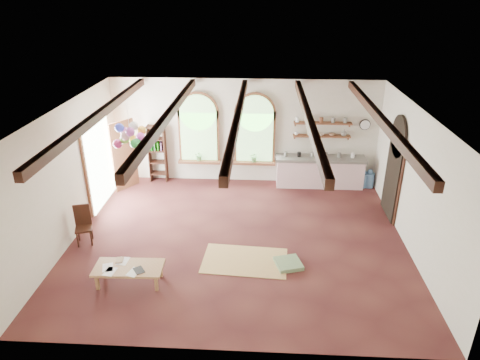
# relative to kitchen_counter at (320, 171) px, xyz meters

# --- Properties ---
(floor) EXTENTS (8.00, 8.00, 0.00)m
(floor) POSITION_rel_kitchen_counter_xyz_m (-2.30, -3.20, -0.48)
(floor) COLOR #592825
(floor) RESTS_ON ground
(ceiling_beams) EXTENTS (6.20, 6.80, 0.18)m
(ceiling_beams) POSITION_rel_kitchen_counter_xyz_m (-2.30, -3.20, 2.62)
(ceiling_beams) COLOR #331A10
(ceiling_beams) RESTS_ON ceiling
(window_left) EXTENTS (1.30, 0.28, 2.20)m
(window_left) POSITION_rel_kitchen_counter_xyz_m (-3.70, 0.23, 1.16)
(window_left) COLOR brown
(window_left) RESTS_ON floor
(window_right) EXTENTS (1.30, 0.28, 2.20)m
(window_right) POSITION_rel_kitchen_counter_xyz_m (-2.00, 0.23, 1.16)
(window_right) COLOR brown
(window_right) RESTS_ON floor
(left_doorway) EXTENTS (0.10, 1.90, 2.50)m
(left_doorway) POSITION_rel_kitchen_counter_xyz_m (-6.25, -1.40, 0.67)
(left_doorway) COLOR brown
(left_doorway) RESTS_ON floor
(right_doorway) EXTENTS (0.10, 1.30, 2.40)m
(right_doorway) POSITION_rel_kitchen_counter_xyz_m (1.65, -1.70, 0.62)
(right_doorway) COLOR black
(right_doorway) RESTS_ON floor
(kitchen_counter) EXTENTS (2.68, 0.62, 0.94)m
(kitchen_counter) POSITION_rel_kitchen_counter_xyz_m (0.00, 0.00, 0.00)
(kitchen_counter) COLOR beige
(kitchen_counter) RESTS_ON floor
(wall_shelf_lower) EXTENTS (1.70, 0.24, 0.04)m
(wall_shelf_lower) POSITION_rel_kitchen_counter_xyz_m (0.00, 0.18, 1.07)
(wall_shelf_lower) COLOR brown
(wall_shelf_lower) RESTS_ON wall_back
(wall_shelf_upper) EXTENTS (1.70, 0.24, 0.04)m
(wall_shelf_upper) POSITION_rel_kitchen_counter_xyz_m (0.00, 0.18, 1.47)
(wall_shelf_upper) COLOR brown
(wall_shelf_upper) RESTS_ON wall_back
(wall_clock) EXTENTS (0.32, 0.04, 0.32)m
(wall_clock) POSITION_rel_kitchen_counter_xyz_m (1.25, 0.25, 1.42)
(wall_clock) COLOR black
(wall_clock) RESTS_ON wall_back
(bookshelf) EXTENTS (0.53, 0.32, 1.80)m
(bookshelf) POSITION_rel_kitchen_counter_xyz_m (-5.00, 0.12, 0.42)
(bookshelf) COLOR #331A10
(bookshelf) RESTS_ON floor
(coffee_table) EXTENTS (1.42, 0.68, 0.40)m
(coffee_table) POSITION_rel_kitchen_counter_xyz_m (-4.44, -5.00, -0.12)
(coffee_table) COLOR #B57A53
(coffee_table) RESTS_ON floor
(side_chair) EXTENTS (0.48, 0.48, 0.95)m
(side_chair) POSITION_rel_kitchen_counter_xyz_m (-5.96, -3.55, -0.20)
(side_chair) COLOR #331A10
(side_chair) RESTS_ON floor
(floor_mat) EXTENTS (1.95, 1.28, 0.02)m
(floor_mat) POSITION_rel_kitchen_counter_xyz_m (-2.09, -4.10, -0.47)
(floor_mat) COLOR tan
(floor_mat) RESTS_ON floor
(floor_cushion) EXTENTS (0.68, 0.68, 0.09)m
(floor_cushion) POSITION_rel_kitchen_counter_xyz_m (-1.12, -4.21, -0.43)
(floor_cushion) COLOR #6C875D
(floor_cushion) RESTS_ON floor
(water_jug_a) EXTENTS (0.29, 0.29, 0.56)m
(water_jug_a) POSITION_rel_kitchen_counter_xyz_m (1.33, 0.00, -0.23)
(water_jug_a) COLOR #507CAC
(water_jug_a) RESTS_ON floor
(water_jug_b) EXTENTS (0.30, 0.30, 0.58)m
(water_jug_b) POSITION_rel_kitchen_counter_xyz_m (1.52, 0.00, -0.23)
(water_jug_b) COLOR #507CAC
(water_jug_b) RESTS_ON floor
(balloon_cluster) EXTENTS (0.74, 0.78, 1.14)m
(balloon_cluster) POSITION_rel_kitchen_counter_xyz_m (-4.97, -2.40, 1.86)
(balloon_cluster) COLOR silver
(balloon_cluster) RESTS_ON floor
(table_book) EXTENTS (0.18, 0.24, 0.02)m
(table_book) POSITION_rel_kitchen_counter_xyz_m (-4.77, -4.80, -0.07)
(table_book) COLOR olive
(table_book) RESTS_ON coffee_table
(tablet) EXTENTS (0.29, 0.31, 0.01)m
(tablet) POSITION_rel_kitchen_counter_xyz_m (-4.19, -5.11, -0.07)
(tablet) COLOR black
(tablet) RESTS_ON coffee_table
(potted_plant_left) EXTENTS (0.27, 0.23, 0.30)m
(potted_plant_left) POSITION_rel_kitchen_counter_xyz_m (-3.70, 0.12, 0.37)
(potted_plant_left) COLOR #598C4C
(potted_plant_left) RESTS_ON window_left
(potted_plant_right) EXTENTS (0.27, 0.23, 0.30)m
(potted_plant_right) POSITION_rel_kitchen_counter_xyz_m (-2.00, 0.12, 0.37)
(potted_plant_right) COLOR #598C4C
(potted_plant_right) RESTS_ON window_right
(shelf_cup_a) EXTENTS (0.12, 0.10, 0.10)m
(shelf_cup_a) POSITION_rel_kitchen_counter_xyz_m (-0.75, 0.18, 1.14)
(shelf_cup_a) COLOR white
(shelf_cup_a) RESTS_ON wall_shelf_lower
(shelf_cup_b) EXTENTS (0.10, 0.10, 0.09)m
(shelf_cup_b) POSITION_rel_kitchen_counter_xyz_m (-0.40, 0.18, 1.14)
(shelf_cup_b) COLOR beige
(shelf_cup_b) RESTS_ON wall_shelf_lower
(shelf_bowl_a) EXTENTS (0.22, 0.22, 0.05)m
(shelf_bowl_a) POSITION_rel_kitchen_counter_xyz_m (-0.05, 0.18, 1.12)
(shelf_bowl_a) COLOR beige
(shelf_bowl_a) RESTS_ON wall_shelf_lower
(shelf_bowl_b) EXTENTS (0.20, 0.20, 0.06)m
(shelf_bowl_b) POSITION_rel_kitchen_counter_xyz_m (0.30, 0.18, 1.12)
(shelf_bowl_b) COLOR #8C664C
(shelf_bowl_b) RESTS_ON wall_shelf_lower
(shelf_vase) EXTENTS (0.18, 0.18, 0.19)m
(shelf_vase) POSITION_rel_kitchen_counter_xyz_m (0.65, 0.18, 1.19)
(shelf_vase) COLOR slate
(shelf_vase) RESTS_ON wall_shelf_lower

